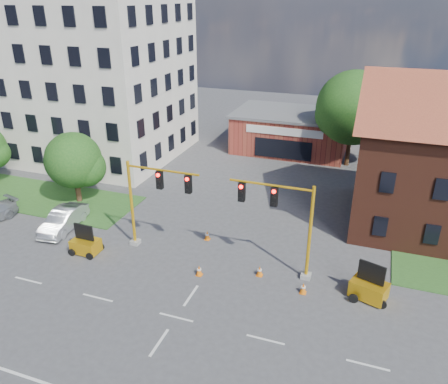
% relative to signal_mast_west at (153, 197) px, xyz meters
% --- Properties ---
extents(ground, '(120.00, 120.00, 0.00)m').
position_rel_signal_mast_west_xyz_m(ground, '(4.36, -6.00, -3.92)').
color(ground, '#3F3F41').
rests_on(ground, ground).
extents(grass_verge_nw, '(22.00, 6.00, 0.08)m').
position_rel_signal_mast_west_xyz_m(grass_verge_nw, '(-15.64, 4.00, -3.88)').
color(grass_verge_nw, '#29511E').
rests_on(grass_verge_nw, ground).
extents(lane_markings, '(60.00, 36.00, 0.01)m').
position_rel_signal_mast_west_xyz_m(lane_markings, '(4.36, -9.00, -3.91)').
color(lane_markings, silver).
rests_on(lane_markings, ground).
extents(office_block, '(18.40, 15.40, 20.60)m').
position_rel_signal_mast_west_xyz_m(office_block, '(-15.64, 15.91, 6.39)').
color(office_block, silver).
rests_on(office_block, ground).
extents(brick_shop, '(12.40, 8.40, 4.30)m').
position_rel_signal_mast_west_xyz_m(brick_shop, '(4.36, 23.99, -1.76)').
color(brick_shop, maroon).
rests_on(brick_shop, ground).
extents(tree_large, '(7.62, 7.26, 9.56)m').
position_rel_signal_mast_west_xyz_m(tree_large, '(11.23, 21.08, 1.76)').
color(tree_large, '#3B2115').
rests_on(tree_large, ground).
extents(tree_nw_front, '(4.82, 4.59, 6.00)m').
position_rel_signal_mast_west_xyz_m(tree_nw_front, '(-9.41, 4.58, -0.38)').
color(tree_nw_front, '#3B2115').
rests_on(tree_nw_front, ground).
extents(signal_mast_west, '(5.30, 0.60, 6.20)m').
position_rel_signal_mast_west_xyz_m(signal_mast_west, '(0.00, 0.00, 0.00)').
color(signal_mast_west, gray).
rests_on(signal_mast_west, ground).
extents(signal_mast_east, '(5.30, 0.60, 6.20)m').
position_rel_signal_mast_west_xyz_m(signal_mast_east, '(8.71, 0.00, 0.00)').
color(signal_mast_east, gray).
rests_on(signal_mast_east, ground).
extents(trailer_west, '(1.84, 1.24, 2.06)m').
position_rel_signal_mast_west_xyz_m(trailer_west, '(-4.17, -2.12, -3.27)').
color(trailer_west, gold).
rests_on(trailer_west, ground).
extents(trailer_east, '(2.28, 1.87, 2.24)m').
position_rel_signal_mast_west_xyz_m(trailer_east, '(14.06, -0.76, -3.22)').
color(trailer_east, gold).
rests_on(trailer_east, ground).
extents(cone_a, '(0.40, 0.40, 0.70)m').
position_rel_signal_mast_west_xyz_m(cone_a, '(4.02, -1.95, -3.58)').
color(cone_a, '#D9630B').
rests_on(cone_a, ground).
extents(cone_b, '(0.40, 0.40, 0.70)m').
position_rel_signal_mast_west_xyz_m(cone_b, '(2.90, 2.27, -3.58)').
color(cone_b, '#D9630B').
rests_on(cone_b, ground).
extents(cone_c, '(0.40, 0.40, 0.70)m').
position_rel_signal_mast_west_xyz_m(cone_c, '(10.46, -1.56, -3.58)').
color(cone_c, '#D9630B').
rests_on(cone_c, ground).
extents(cone_d, '(0.40, 0.40, 0.70)m').
position_rel_signal_mast_west_xyz_m(cone_d, '(7.59, -0.72, -3.58)').
color(cone_d, '#D9630B').
rests_on(cone_d, ground).
extents(pickup_white, '(5.30, 3.19, 1.38)m').
position_rel_signal_mast_west_xyz_m(pickup_white, '(16.64, 8.36, -3.23)').
color(pickup_white, white).
rests_on(pickup_white, ground).
extents(sedan_silver_front, '(2.20, 4.90, 1.56)m').
position_rel_signal_mast_west_xyz_m(sedan_silver_front, '(-7.70, 0.10, -3.14)').
color(sedan_silver_front, '#AAADB1').
rests_on(sedan_silver_front, ground).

